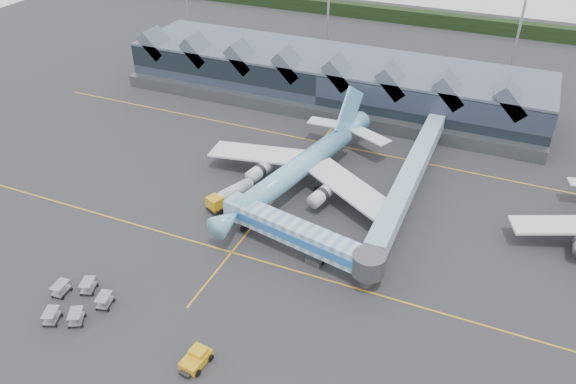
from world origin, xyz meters
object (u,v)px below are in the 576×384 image
at_px(main_airliner, 301,166).
at_px(jet_bridge, 309,239).
at_px(fuel_truck, 231,194).
at_px(pushback_tug, 196,359).

bearing_deg(main_airliner, jet_bridge, -52.26).
distance_m(fuel_truck, pushback_tug, 32.17).
xyz_separation_m(jet_bridge, pushback_tug, (-4.97, -22.04, -2.70)).
bearing_deg(jet_bridge, fuel_truck, 166.06).
bearing_deg(pushback_tug, fuel_truck, 117.13).
height_order(main_airliner, pushback_tug, main_airliner).
xyz_separation_m(main_airliner, jet_bridge, (8.23, -17.17, -0.39)).
relative_size(jet_bridge, pushback_tug, 5.91).
bearing_deg(pushback_tug, jet_bridge, 83.31).
relative_size(main_airliner, pushback_tug, 9.56).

